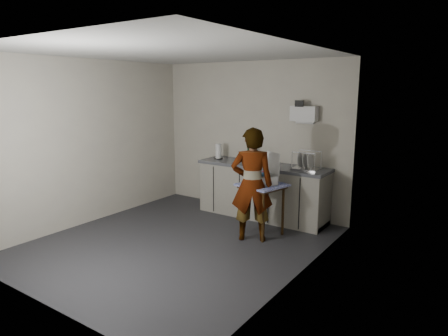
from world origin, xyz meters
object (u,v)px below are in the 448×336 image
Objects in this scene: side_table at (262,191)px; dish_rack at (306,165)px; soap_bottle at (256,156)px; standing_man at (252,185)px; kitchen_counter at (262,192)px; soda_can at (264,161)px; paper_towel at (218,152)px; bakery_box at (264,177)px; dark_bottle at (250,154)px.

side_table is 0.87m from dish_rack.
standing_man is at bearing -63.52° from soap_bottle.
standing_man is 1.04m from soap_bottle.
dish_rack is (0.76, 0.00, 0.55)m from kitchen_counter.
soap_bottle is 2.57× the size of soda_can.
standing_man reaches higher than paper_towel.
standing_man is at bearing -37.70° from paper_towel.
side_table is 1.88× the size of dish_rack.
bakery_box is (0.01, 0.03, 0.20)m from side_table.
kitchen_counter is 8.48× the size of dark_bottle.
soap_bottle reaches higher than paper_towel.
dark_bottle is 1.02m from bakery_box.
dark_bottle reaches higher than soda_can.
side_table is 1.53m from paper_towel.
paper_towel is (-1.27, 0.98, 0.23)m from standing_man.
dish_rack is 0.79m from bakery_box.
dish_rack is at bearing 93.11° from bakery_box.
bakery_box is (0.69, -0.74, -0.17)m from dark_bottle.
bakery_box reaches higher than side_table.
soda_can is at bearing -178.89° from dish_rack.
bakery_box is at bearing -51.72° from soap_bottle.
bakery_box is (1.31, -0.70, -0.16)m from paper_towel.
soda_can is 0.42× the size of paper_towel.
soap_bottle is 0.83m from paper_towel.
paper_towel is at bearing -179.83° from dish_rack.
soda_can is 0.94m from paper_towel.
soap_bottle reaches higher than side_table.
bakery_box reaches higher than dark_bottle.
side_table is at bearing -61.23° from kitchen_counter.
dish_rack is (0.36, 0.73, 0.30)m from side_table.
soda_can is at bearing 129.67° from side_table.
dark_bottle is at bearing 173.00° from kitchen_counter.
dark_bottle is 1.04m from dish_rack.
paper_towel is 1.50m from bakery_box.
soap_bottle reaches higher than dish_rack.
side_table is 6.77× the size of soda_can.
paper_towel is at bearing -179.04° from bakery_box.
standing_man is 6.14× the size of dark_bottle.
soap_bottle is at bearing -93.54° from standing_man.
dish_rack reaches higher than paper_towel.
standing_man is 6.03× the size of paper_towel.
soda_can reaches higher than kitchen_counter.
kitchen_counter is 0.68m from dark_bottle.
soap_bottle is 1.11× the size of dark_bottle.
bakery_box is (0.41, -0.70, 0.45)m from kitchen_counter.
dark_bottle is at bearing -87.43° from standing_man.
soap_bottle is 0.16m from soda_can.
kitchen_counter is at bearing 48.10° from soap_bottle.
soap_bottle reaches higher than dark_bottle.
bakery_box is at bearing -46.84° from dark_bottle.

